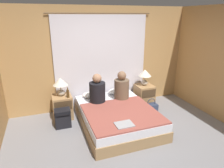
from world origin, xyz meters
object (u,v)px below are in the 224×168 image
person_left_in_bed (97,91)px  pillow_right (117,91)px  lamp_left (60,84)px  nightstand_left (63,107)px  pillow_left (92,94)px  nightstand_right (144,95)px  beer_bottle_on_left_stand (68,94)px  handbag_on_floor (151,107)px  laptop_on_bed (124,124)px  person_right_in_bed (122,88)px  bed (117,116)px  lamp_right (145,75)px  backpack_on_floor (63,117)px

person_left_in_bed → pillow_right: bearing=30.1°
lamp_left → person_left_in_bed: bearing=-22.9°
nightstand_left → pillow_left: 0.76m
pillow_left → nightstand_right: bearing=-2.9°
pillow_right → beer_bottle_on_left_stand: 1.30m
lamp_left → handbag_on_floor: 2.27m
lamp_left → laptop_on_bed: bearing=-58.4°
person_right_in_bed → laptop_on_bed: (-0.43, -1.18, -0.24)m
pillow_left → pillow_right: same height
bed → lamp_right: 1.45m
beer_bottle_on_left_stand → handbag_on_floor: beer_bottle_on_left_stand is taller
bed → nightstand_left: size_ratio=3.69×
bed → person_right_in_bed: person_right_in_bed is taller
nightstand_right → backpack_on_floor: size_ratio=1.32×
person_left_in_bed → pillow_left: bearing=94.1°
backpack_on_floor → nightstand_left: bearing=83.5°
bed → nightstand_left: 1.29m
nightstand_left → lamp_right: lamp_right is taller
lamp_right → pillow_left: size_ratio=0.85×
lamp_right → pillow_left: bearing=178.2°
pillow_left → laptop_on_bed: (0.19, -1.54, -0.02)m
pillow_left → backpack_on_floor: (-0.79, -0.51, -0.22)m
lamp_left → backpack_on_floor: size_ratio=1.04×
pillow_left → lamp_right: bearing=-1.8°
beer_bottle_on_left_stand → bed: bearing=-32.0°
lamp_left → person_right_in_bed: 1.40m
beer_bottle_on_left_stand → laptop_on_bed: (0.80, -1.33, -0.20)m
lamp_left → nightstand_right: bearing=-0.7°
lamp_left → person_left_in_bed: size_ratio=0.63×
bed → handbag_on_floor: bearing=17.0°
pillow_right → laptop_on_bed: bearing=-107.0°
nightstand_right → beer_bottle_on_left_stand: beer_bottle_on_left_stand is taller
person_right_in_bed → pillow_left: bearing=149.3°
lamp_right → person_right_in_bed: person_right_in_bed is taller
beer_bottle_on_left_stand → lamp_right: bearing=4.9°
pillow_left → beer_bottle_on_left_stand: bearing=-160.6°
lamp_left → pillow_right: size_ratio=0.85×
bed → pillow_right: (0.33, 0.80, 0.26)m
nightstand_left → nightstand_right: 2.13m
bed → nightstand_right: nightstand_right is taller
person_right_in_bed → beer_bottle_on_left_stand: (-1.23, 0.15, -0.04)m
nightstand_left → person_left_in_bed: 0.91m
laptop_on_bed → pillow_right: bearing=73.0°
person_left_in_bed → handbag_on_floor: (1.35, -0.11, -0.57)m
handbag_on_floor → lamp_right: bearing=87.3°
lamp_right → handbag_on_floor: bearing=-92.7°
lamp_left → nightstand_left: bearing=-90.0°
person_left_in_bed → handbag_on_floor: bearing=-4.9°
pillow_right → laptop_on_bed: (-0.47, -1.54, -0.02)m
nightstand_left → laptop_on_bed: (0.92, -1.47, 0.16)m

